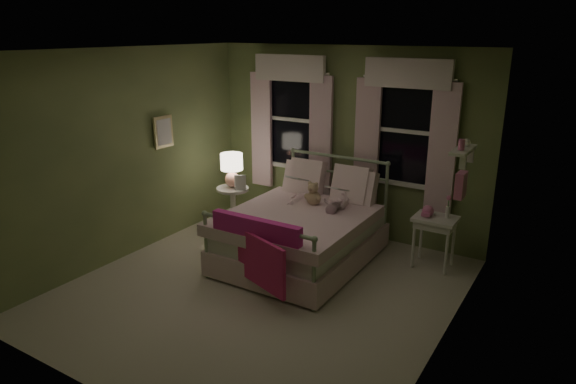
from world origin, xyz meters
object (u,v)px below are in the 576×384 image
Objects in this scene: bed at (303,232)px; child_right at (339,183)px; nightstand_left at (233,203)px; child_left at (301,179)px; table_lamp at (232,167)px; teddy_bear at (313,195)px; nightstand_right at (435,225)px.

bed is 0.76m from child_right.
child_right is at bearing 56.40° from bed.
bed reaches higher than nightstand_left.
table_lamp is at bearing 2.22° from child_left.
child_right reaches higher than child_left.
nightstand_left is at bearing 176.45° from teddy_bear.
table_lamp reaches higher than teddy_bear.
table_lamp is (-1.35, 0.08, 0.16)m from teddy_bear.
child_left is 1.19m from nightstand_left.
table_lamp is at bearing -173.42° from nightstand_right.
child_right is 1.19× the size of nightstand_right.
child_right is at bearing 178.26° from child_left.
child_right is 1.59× the size of table_lamp.
nightstand_left is (-1.07, -0.07, -0.50)m from child_left.
child_right is at bearing 29.50° from teddy_bear.
child_left is 0.91× the size of child_right.
child_right reaches higher than table_lamp.
child_left is at bearing 3.96° from nightstand_left.
table_lamp reaches higher than nightstand_left.
bed reaches higher than nightstand_right.
table_lamp is at bearing 165.63° from bed.
teddy_bear is at bearing 90.00° from bed.
table_lamp is at bearing -4.67° from child_right.
nightstand_left is 1.36× the size of table_lamp.
nightstand_left is (-1.35, 0.08, -0.37)m from teddy_bear.
child_left is 1.07× the size of nightstand_left.
teddy_bear is 0.49× the size of nightstand_right.
table_lamp reaches higher than nightstand_right.
bed is at bearing 49.13° from child_right.
child_right is at bearing 2.61° from table_lamp.
bed is 2.66× the size of child_right.
nightstand_right is (1.45, 0.41, -0.24)m from teddy_bear.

